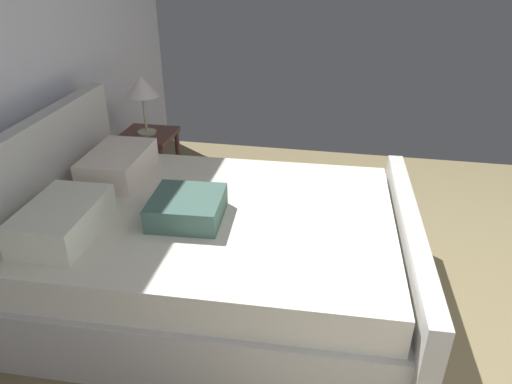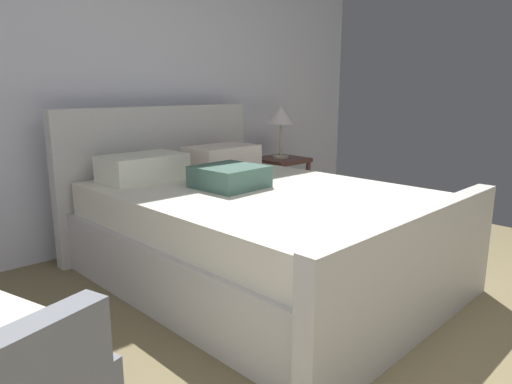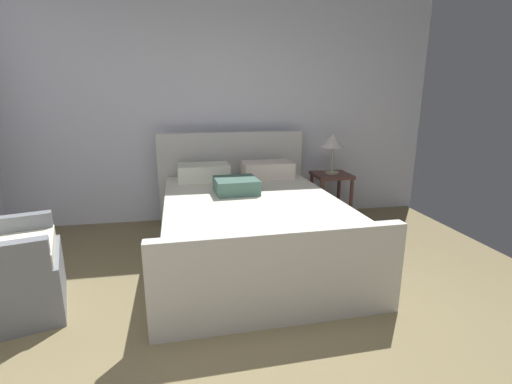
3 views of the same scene
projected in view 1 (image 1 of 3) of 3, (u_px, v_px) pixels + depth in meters
The scene contains 3 objects.
bed at pixel (211, 249), 2.92m from camera, with size 1.82×2.36×1.12m.
nightstand_right at pixel (150, 155), 4.07m from camera, with size 0.44×0.44×0.60m.
table_lamp_right at pixel (142, 88), 3.80m from camera, with size 0.28×0.28×0.49m.
Camera 1 is at (-2.24, 1.19, 2.03)m, focal length 32.89 mm.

